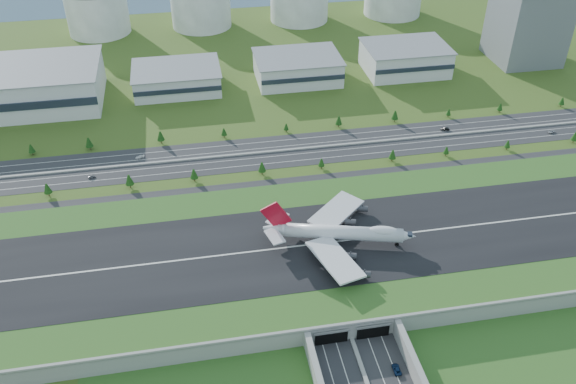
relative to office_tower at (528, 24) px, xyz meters
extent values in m
plane|color=#325219|center=(-200.00, -195.00, -27.50)|extent=(1200.00, 1200.00, 0.00)
cube|color=gray|center=(-200.00, -195.00, -23.50)|extent=(520.00, 100.00, 8.00)
cube|color=#2B6021|center=(-200.00, -195.00, -19.42)|extent=(520.00, 100.00, 0.16)
cube|color=black|center=(-200.00, -195.00, -19.28)|extent=(520.00, 58.00, 0.12)
cube|color=silver|center=(-200.00, -195.00, -19.20)|extent=(520.00, 0.90, 0.02)
cube|color=gray|center=(-200.00, -244.40, -18.90)|extent=(520.00, 1.20, 1.20)
cube|color=black|center=(-208.50, -245.20, -24.30)|extent=(13.00, 1.20, 6.00)
cube|color=black|center=(-191.50, -245.20, -24.30)|extent=(13.00, 1.20, 6.00)
cube|color=#28282B|center=(-200.00, -100.00, -27.44)|extent=(560.00, 36.00, 0.12)
cylinder|color=#3D2819|center=(-331.28, -122.00, -26.13)|extent=(0.50, 0.50, 2.74)
cone|color=black|center=(-331.28, -122.00, -22.63)|extent=(4.26, 4.26, 5.48)
cylinder|color=#3D2819|center=(-289.27, -122.00, -26.05)|extent=(0.50, 0.50, 2.91)
cone|color=black|center=(-289.27, -122.00, -22.33)|extent=(4.52, 4.52, 5.82)
cylinder|color=#3D2819|center=(-255.01, -122.00, -26.12)|extent=(0.50, 0.50, 2.75)
cone|color=black|center=(-255.01, -122.00, -22.60)|extent=(4.28, 4.28, 5.51)
cylinder|color=#3D2819|center=(-217.80, -122.00, -26.11)|extent=(0.50, 0.50, 2.79)
cone|color=black|center=(-217.80, -122.00, -22.55)|extent=(4.33, 4.33, 5.57)
cylinder|color=#3D2819|center=(-184.21, -122.00, -26.35)|extent=(0.50, 0.50, 2.30)
cone|color=black|center=(-184.21, -122.00, -23.42)|extent=(3.57, 3.57, 4.59)
cylinder|color=#3D2819|center=(-142.77, -122.00, -26.17)|extent=(0.50, 0.50, 2.66)
cone|color=black|center=(-142.77, -122.00, -22.77)|extent=(4.14, 4.14, 5.32)
cylinder|color=#3D2819|center=(-110.22, -122.00, -26.43)|extent=(0.50, 0.50, 2.15)
cone|color=black|center=(-110.22, -122.00, -23.68)|extent=(3.34, 3.34, 4.30)
cylinder|color=#3D2819|center=(-72.24, -122.00, -26.41)|extent=(0.50, 0.50, 2.19)
cone|color=black|center=(-72.24, -122.00, -23.61)|extent=(3.41, 3.41, 4.38)
cylinder|color=#3D2819|center=(-29.38, -122.00, -26.21)|extent=(0.50, 0.50, 2.58)
cone|color=black|center=(-29.38, -122.00, -22.92)|extent=(4.01, 4.01, 5.16)
cylinder|color=#3D2819|center=(-346.09, -78.00, -26.26)|extent=(0.50, 0.50, 2.48)
cone|color=black|center=(-346.09, -78.00, -23.09)|extent=(3.86, 3.86, 4.97)
cylinder|color=#3D2819|center=(-313.70, -78.00, -26.08)|extent=(0.50, 0.50, 2.85)
cone|color=black|center=(-313.70, -78.00, -22.44)|extent=(4.43, 4.43, 5.69)
cylinder|color=#3D2819|center=(-272.29, -78.00, -26.07)|extent=(0.50, 0.50, 2.87)
cone|color=black|center=(-272.29, -78.00, -22.40)|extent=(4.46, 4.46, 5.73)
cylinder|color=#3D2819|center=(-234.61, -78.00, -26.38)|extent=(0.50, 0.50, 2.24)
cone|color=black|center=(-234.61, -78.00, -23.52)|extent=(3.48, 3.48, 4.48)
cylinder|color=#3D2819|center=(-196.31, -78.00, -26.50)|extent=(0.50, 0.50, 2.00)
cone|color=black|center=(-196.31, -78.00, -23.95)|extent=(3.10, 3.10, 3.99)
cylinder|color=#3D2819|center=(-163.07, -78.00, -26.15)|extent=(0.50, 0.50, 2.69)
cone|color=black|center=(-163.07, -78.00, -22.71)|extent=(4.19, 4.19, 5.39)
cylinder|color=#3D2819|center=(-126.58, -78.00, -26.10)|extent=(0.50, 0.50, 2.80)
cone|color=black|center=(-126.58, -78.00, -22.52)|extent=(4.36, 4.36, 5.61)
cylinder|color=#3D2819|center=(-90.56, -78.00, -26.50)|extent=(0.50, 0.50, 2.00)
cone|color=black|center=(-90.56, -78.00, -23.94)|extent=(3.12, 3.12, 4.01)
cylinder|color=#3D2819|center=(-55.35, -78.00, -26.36)|extent=(0.50, 0.50, 2.28)
cone|color=black|center=(-55.35, -78.00, -23.45)|extent=(3.55, 3.55, 4.56)
cylinder|color=#3D2819|center=(-11.64, -78.00, -26.32)|extent=(0.50, 0.50, 2.36)
cone|color=black|center=(-11.64, -78.00, -23.30)|extent=(3.68, 3.68, 4.73)
cube|color=silver|center=(-370.00, -10.00, -15.00)|extent=(120.00, 60.00, 25.00)
cube|color=silver|center=(-260.00, -5.00, -20.00)|extent=(58.00, 42.00, 15.00)
cube|color=silver|center=(-175.00, -5.00, -19.00)|extent=(58.00, 42.00, 17.00)
cube|color=silver|center=(-95.00, -5.00, -18.00)|extent=(58.00, 42.00, 19.00)
cube|color=slate|center=(0.00, 0.00, 0.00)|extent=(46.00, 46.00, 55.00)
cylinder|color=silver|center=(-320.00, 115.00, -10.00)|extent=(50.00, 50.00, 35.00)
cylinder|color=silver|center=(-235.00, 115.00, -10.00)|extent=(50.00, 50.00, 35.00)
cylinder|color=silver|center=(-150.00, 115.00, -10.00)|extent=(50.00, 50.00, 35.00)
cylinder|color=silver|center=(-192.82, -195.87, -13.43)|extent=(55.61, 20.62, 6.38)
cone|color=silver|center=(-163.91, -203.62, -13.43)|extent=(9.36, 8.23, 6.38)
cone|color=silver|center=(-221.73, -188.13, -13.04)|extent=(11.29, 8.75, 6.38)
ellipsoid|color=silver|center=(-174.47, -200.79, -11.14)|extent=(14.44, 8.33, 3.93)
cube|color=silver|center=(-199.14, -211.74, -14.43)|extent=(21.18, 32.42, 1.58)
cube|color=silver|center=(-190.36, -178.98, -14.43)|extent=(30.75, 29.92, 1.58)
cylinder|color=#38383D|center=(-191.32, -208.67, -16.63)|extent=(5.79, 4.23, 2.99)
cylinder|color=#38383D|center=(-188.55, -220.77, -16.63)|extent=(5.79, 4.23, 2.99)
cylinder|color=#38383D|center=(-185.13, -185.54, -16.63)|extent=(5.79, 4.23, 2.99)
cylinder|color=#38383D|center=(-176.67, -176.45, -16.63)|extent=(5.79, 4.23, 2.99)
cube|color=silver|center=(-222.44, -194.65, -12.24)|extent=(8.62, 12.15, 0.60)
cube|color=silver|center=(-219.09, -182.12, -12.24)|extent=(11.99, 11.99, 0.60)
cube|color=red|center=(-220.77, -188.39, -5.45)|extent=(13.97, 4.55, 14.96)
cylinder|color=black|center=(-167.92, -202.54, -18.67)|extent=(1.90, 0.70, 1.90)
cylinder|color=black|center=(-197.50, -197.92, -18.67)|extent=(1.90, 0.70, 1.90)
cylinder|color=black|center=(-195.85, -191.76, -18.67)|extent=(1.90, 0.70, 1.90)
cylinder|color=black|center=(-203.28, -196.38, -18.67)|extent=(1.90, 0.70, 1.90)
cylinder|color=black|center=(-201.63, -190.21, -18.67)|extent=(1.90, 0.70, 1.90)
imported|color=#0D2143|center=(-187.40, -262.87, -26.58)|extent=(2.71, 5.81, 1.61)
imported|color=slate|center=(-310.40, -109.00, -26.70)|extent=(4.16, 2.17, 1.35)
imported|color=black|center=(-99.24, -94.11, -26.53)|extent=(5.37, 2.44, 1.71)
imported|color=silver|center=(-35.74, -108.71, -26.72)|extent=(5.17, 3.34, 1.32)
imported|color=white|center=(-284.65, -93.04, -26.63)|extent=(5.52, 3.13, 1.51)
camera|label=1|loc=(-254.10, -400.48, 160.42)|focal=38.00mm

